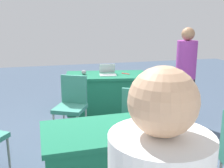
# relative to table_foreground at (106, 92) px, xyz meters

# --- Properties ---
(ground_plane) EXTENTS (14.40, 14.40, 0.00)m
(ground_plane) POSITION_rel_table_foreground_xyz_m (0.47, 1.46, -0.37)
(ground_plane) COLOR #3D4C60
(table_foreground) EXTENTS (1.73, 1.11, 0.74)m
(table_foreground) POSITION_rel_table_foreground_xyz_m (0.00, 0.00, 0.00)
(table_foreground) COLOR #196647
(table_foreground) RESTS_ON ground
(table_mid_right) EXTENTS (1.41, 0.80, 0.74)m
(table_mid_right) POSITION_rel_table_foreground_xyz_m (0.60, 2.65, 0.00)
(table_mid_right) COLOR #196647
(table_mid_right) RESTS_ON ground
(chair_tucked_right) EXTENTS (0.61, 0.61, 0.94)m
(chair_tucked_right) POSITION_rel_table_foreground_xyz_m (0.01, 1.90, 0.17)
(chair_tucked_right) COLOR #9E9993
(chair_tucked_right) RESTS_ON ground
(chair_back_row) EXTENTS (0.59, 0.59, 0.95)m
(chair_back_row) POSITION_rel_table_foreground_xyz_m (0.83, 1.09, 0.18)
(chair_back_row) COLOR #9E9993
(chair_back_row) RESTS_ON ground
(person_attendee_standing) EXTENTS (0.35, 0.35, 1.68)m
(person_attendee_standing) POSITION_rel_table_foreground_xyz_m (-1.15, 1.04, 0.56)
(person_attendee_standing) COLOR #26262D
(person_attendee_standing) RESTS_ON ground
(laptop_silver) EXTENTS (0.36, 0.34, 0.21)m
(laptop_silver) POSITION_rel_table_foreground_xyz_m (-0.01, 0.05, 0.41)
(laptop_silver) COLOR silver
(laptop_silver) RESTS_ON table_foreground
(yarn_ball) EXTENTS (0.09, 0.09, 0.09)m
(yarn_ball) POSITION_rel_table_foreground_xyz_m (0.44, -0.09, 0.41)
(yarn_ball) COLOR gray
(yarn_ball) RESTS_ON table_foreground
(scissors_red) EXTENTS (0.14, 0.16, 0.01)m
(scissors_red) POSITION_rel_table_foreground_xyz_m (-0.38, 0.05, 0.37)
(scissors_red) COLOR red
(scissors_red) RESTS_ON table_foreground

